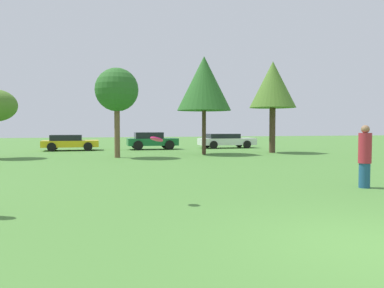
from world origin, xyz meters
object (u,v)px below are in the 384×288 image
at_px(tree_1, 117,90).
at_px(frisbee, 157,139).
at_px(tree_2, 204,84).
at_px(tree_3, 273,85).
at_px(parked_car_yellow, 69,142).
at_px(person_catcher, 365,156).
at_px(parked_car_white, 226,140).
at_px(parked_car_green, 151,140).

bearing_deg(tree_1, frisbee, -90.49).
relative_size(frisbee, tree_2, 0.05).
bearing_deg(tree_1, tree_3, 7.48).
distance_m(frisbee, tree_2, 15.90).
height_order(frisbee, parked_car_yellow, frisbee).
bearing_deg(person_catcher, tree_2, -92.55).
bearing_deg(person_catcher, parked_car_yellow, -70.95).
bearing_deg(parked_car_yellow, parked_car_white, 1.11).
xyz_separation_m(frisbee, tree_3, (10.49, 14.78, 3.05)).
distance_m(parked_car_yellow, parked_car_green, 6.05).
bearing_deg(parked_car_yellow, tree_3, -23.97).
xyz_separation_m(tree_2, parked_car_white, (3.87, 6.41, -3.84)).
relative_size(frisbee, parked_car_green, 0.08).
bearing_deg(frisbee, parked_car_white, 65.67).
height_order(frisbee, tree_1, tree_1).
bearing_deg(tree_3, person_catcher, -107.08).
height_order(person_catcher, tree_1, tree_1).
bearing_deg(parked_car_yellow, tree_1, -67.97).
xyz_separation_m(tree_2, tree_3, (4.88, 0.21, 0.05)).
bearing_deg(parked_car_green, parked_car_yellow, 178.45).
bearing_deg(tree_3, parked_car_yellow, 155.17).
relative_size(person_catcher, parked_car_green, 0.47).
bearing_deg(person_catcher, frisbee, 1.15).
distance_m(frisbee, parked_car_white, 23.04).
bearing_deg(frisbee, tree_1, 89.51).
relative_size(tree_3, parked_car_white, 1.33).
relative_size(person_catcher, parked_car_yellow, 0.45).
distance_m(person_catcher, parked_car_yellow, 22.18).
distance_m(tree_1, parked_car_yellow, 8.66).
distance_m(frisbee, parked_car_yellow, 21.13).
xyz_separation_m(parked_car_yellow, parked_car_green, (6.05, -0.25, 0.09)).
bearing_deg(parked_car_white, person_catcher, -98.45).
relative_size(frisbee, tree_1, 0.06).
distance_m(tree_3, parked_car_white, 7.39).
bearing_deg(tree_2, parked_car_yellow, 142.91).
xyz_separation_m(tree_3, parked_car_yellow, (-13.29, 6.15, -3.91)).
bearing_deg(parked_car_white, frisbee, -113.46).
relative_size(frisbee, parked_car_yellow, 0.08).
bearing_deg(parked_car_white, parked_car_green, -176.31).
height_order(frisbee, tree_2, tree_2).
bearing_deg(tree_1, tree_2, 11.84).
relative_size(person_catcher, tree_1, 0.36).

